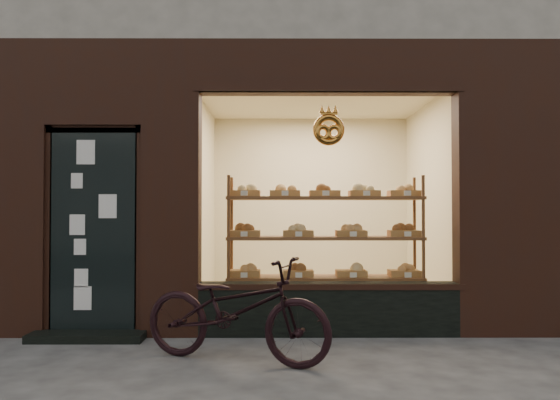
{
  "coord_description": "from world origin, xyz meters",
  "views": [
    {
      "loc": [
        -0.08,
        -3.63,
        1.29
      ],
      "look_at": [
        -0.06,
        2.0,
        1.42
      ],
      "focal_mm": 35.0,
      "sensor_mm": 36.0,
      "label": 1
    }
  ],
  "objects": [
    {
      "name": "display_shelf",
      "position": [
        0.45,
        2.55,
        0.88
      ],
      "size": [
        2.2,
        0.45,
        1.7
      ],
      "color": "brown",
      "rests_on": "ground"
    },
    {
      "name": "bicycle",
      "position": [
        -0.44,
        1.11,
        0.45
      ],
      "size": [
        1.82,
        1.17,
        0.9
      ],
      "primitive_type": "imported",
      "rotation": [
        0.0,
        0.0,
        1.21
      ],
      "color": "black",
      "rests_on": "ground"
    }
  ]
}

